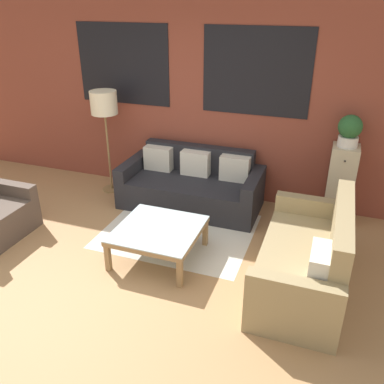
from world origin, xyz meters
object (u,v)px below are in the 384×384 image
couch_dark (192,186)px  drawer_cabinet (340,184)px  coffee_table (158,232)px  potted_plant (350,130)px  floor_lamp (104,107)px  settee_vintage (307,261)px

couch_dark → drawer_cabinet: 1.95m
coffee_table → potted_plant: bearing=40.5°
floor_lamp → drawer_cabinet: 3.34m
couch_dark → floor_lamp: 1.65m
settee_vintage → floor_lamp: size_ratio=1.13×
drawer_cabinet → floor_lamp: bearing=-176.7°
couch_dark → potted_plant: (1.92, 0.23, 0.94)m
settee_vintage → potted_plant: 1.81m
settee_vintage → drawer_cabinet: size_ratio=1.67×
couch_dark → coffee_table: couch_dark is taller
couch_dark → floor_lamp: floor_lamp is taller
couch_dark → drawer_cabinet: size_ratio=1.87×
settee_vintage → couch_dark: bearing=142.1°
potted_plant → settee_vintage: bearing=-98.8°
couch_dark → coffee_table: (0.09, -1.33, 0.03)m
coffee_table → potted_plant: 2.58m
settee_vintage → coffee_table: (-1.60, -0.02, 0.01)m
couch_dark → drawer_cabinet: bearing=6.9°
couch_dark → drawer_cabinet: drawer_cabinet is taller
floor_lamp → potted_plant: size_ratio=3.83×
settee_vintage → coffee_table: bearing=-179.1°
potted_plant → floor_lamp: bearing=-176.7°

